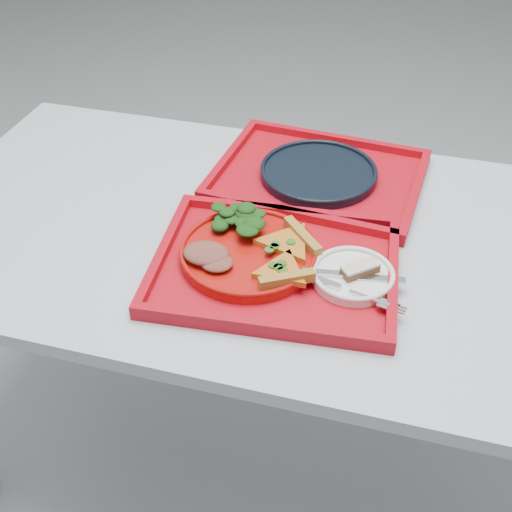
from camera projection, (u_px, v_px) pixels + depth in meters
name	position (u px, v px, depth m)	size (l,w,h in m)	color
ground	(285.00, 451.00, 1.77)	(10.00, 10.00, 0.00)	gray
table	(295.00, 264.00, 1.34)	(1.60, 0.80, 0.75)	#A4ACB8
tray_main	(275.00, 268.00, 1.20)	(0.45, 0.35, 0.01)	#AA0815
tray_far	(318.00, 179.00, 1.44)	(0.45, 0.35, 0.01)	#AA0815
dinner_plate	(249.00, 254.00, 1.21)	(0.26, 0.26, 0.02)	#A9100B
side_plate	(353.00, 277.00, 1.17)	(0.15, 0.15, 0.01)	white
navy_plate	(318.00, 174.00, 1.43)	(0.26, 0.26, 0.02)	black
pizza_slice_a	(282.00, 269.00, 1.15)	(0.12, 0.10, 0.02)	gold
pizza_slice_b	(287.00, 241.00, 1.21)	(0.13, 0.11, 0.02)	gold
salad_heap	(237.00, 216.00, 1.25)	(0.10, 0.09, 0.05)	black
meat_portion	(206.00, 254.00, 1.18)	(0.09, 0.07, 0.03)	brown
dessert_bar	(360.00, 269.00, 1.16)	(0.07, 0.07, 0.02)	#4C2B19
knife	(354.00, 275.00, 1.15)	(0.18, 0.02, 0.01)	silver
fork	(348.00, 290.00, 1.12)	(0.18, 0.02, 0.01)	silver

